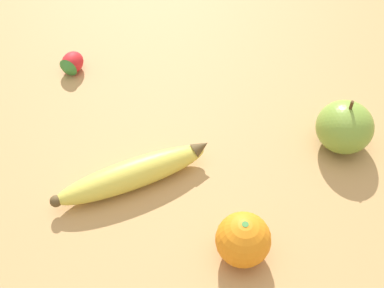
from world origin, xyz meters
TOP-DOWN VIEW (x-y plane):
  - ground_plane at (0.00, 0.00)m, footprint 3.00×3.00m
  - banana at (0.10, 0.06)m, footprint 0.22×0.13m
  - orange at (0.09, 0.23)m, footprint 0.07×0.07m
  - strawberry at (0.00, -0.18)m, footprint 0.05×0.05m
  - apple at (-0.14, 0.23)m, footprint 0.08×0.08m

SIDE VIEW (x-z plane):
  - ground_plane at x=0.00m, z-range 0.00..0.00m
  - strawberry at x=0.00m, z-range 0.00..0.03m
  - banana at x=0.10m, z-range 0.00..0.04m
  - orange at x=0.09m, z-range 0.00..0.07m
  - apple at x=-0.14m, z-range -0.01..0.08m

